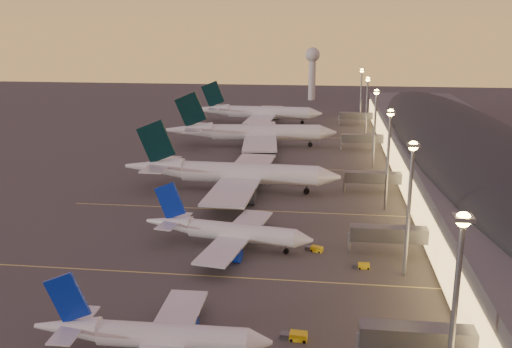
# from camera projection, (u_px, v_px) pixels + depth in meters

# --- Properties ---
(ground) EXTENTS (700.00, 700.00, 0.00)m
(ground) POSITION_uv_depth(u_px,v_px,m) (217.00, 265.00, 112.14)
(ground) COLOR #3C3A38
(airliner_narrow_south) EXTENTS (34.57, 30.78, 12.39)m
(airliner_narrow_south) POSITION_uv_depth(u_px,v_px,m) (152.00, 336.00, 80.69)
(airliner_narrow_south) COLOR silver
(airliner_narrow_south) RESTS_ON ground
(airliner_narrow_north) EXTENTS (37.37, 33.76, 13.37)m
(airliner_narrow_north) POSITION_uv_depth(u_px,v_px,m) (227.00, 232.00, 120.69)
(airliner_narrow_north) COLOR silver
(airliner_narrow_north) RESTS_ON ground
(airliner_wide_near) EXTENTS (62.42, 56.79, 19.99)m
(airliner_wide_near) POSITION_uv_depth(u_px,v_px,m) (231.00, 173.00, 161.69)
(airliner_wide_near) COLOR silver
(airliner_wide_near) RESTS_ON ground
(airliner_wide_mid) EXTENTS (66.71, 61.12, 21.34)m
(airliner_wide_mid) POSITION_uv_depth(u_px,v_px,m) (251.00, 133.00, 220.51)
(airliner_wide_mid) COLOR silver
(airliner_wide_mid) RESTS_ON ground
(airliner_wide_far) EXTENTS (62.51, 56.87, 20.02)m
(airliner_wide_far) POSITION_uv_depth(u_px,v_px,m) (257.00, 112.00, 273.71)
(airliner_wide_far) COLOR silver
(airliner_wide_far) RESTS_ON ground
(terminal_building) EXTENTS (56.35, 255.00, 17.46)m
(terminal_building) POSITION_uv_depth(u_px,v_px,m) (464.00, 152.00, 171.88)
(terminal_building) COLOR #4E4F53
(terminal_building) RESTS_ON ground
(light_masts) EXTENTS (2.20, 217.20, 25.90)m
(light_masts) POSITION_uv_depth(u_px,v_px,m) (381.00, 125.00, 165.66)
(light_masts) COLOR gray
(light_masts) RESTS_ON ground
(radar_tower) EXTENTS (9.00, 9.00, 32.50)m
(radar_tower) POSITION_uv_depth(u_px,v_px,m) (312.00, 65.00, 354.87)
(radar_tower) COLOR silver
(radar_tower) RESTS_ON ground
(lane_markings) EXTENTS (90.00, 180.36, 0.00)m
(lane_markings) POSITION_uv_depth(u_px,v_px,m) (246.00, 204.00, 150.52)
(lane_markings) COLOR #D8C659
(lane_markings) RESTS_ON ground
(baggage_tug_b) EXTENTS (4.15, 2.03, 1.20)m
(baggage_tug_b) POSITION_uv_depth(u_px,v_px,m) (295.00, 336.00, 85.61)
(baggage_tug_b) COLOR yellow
(baggage_tug_b) RESTS_ON ground
(baggage_tug_c) EXTENTS (3.86, 2.70, 1.07)m
(baggage_tug_c) POSITION_uv_depth(u_px,v_px,m) (315.00, 249.00, 119.19)
(baggage_tug_c) COLOR yellow
(baggage_tug_c) RESTS_ON ground
(baggage_tug_d) EXTENTS (3.35, 1.53, 0.99)m
(baggage_tug_d) POSITION_uv_depth(u_px,v_px,m) (362.00, 266.00, 110.80)
(baggage_tug_d) COLOR yellow
(baggage_tug_d) RESTS_ON ground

